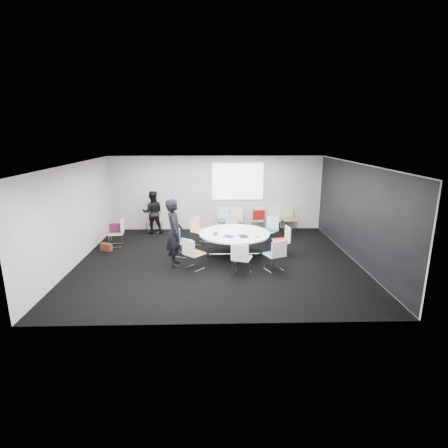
{
  "coord_description": "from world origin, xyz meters",
  "views": [
    {
      "loc": [
        -0.07,
        -9.61,
        3.62
      ],
      "look_at": [
        0.2,
        0.4,
        1.0
      ],
      "focal_mm": 28.0,
      "sensor_mm": 36.0,
      "label": 1
    }
  ],
  "objects_px": {
    "chair_ring_b": "(269,235)",
    "chair_ring_d": "(200,236)",
    "laptop": "(217,234)",
    "conference_table": "(234,239)",
    "cup": "(234,229)",
    "chair_person_back": "(154,225)",
    "chair_ring_h": "(274,261)",
    "person_main": "(174,233)",
    "chair_back_c": "(258,224)",
    "chair_back_b": "(237,224)",
    "chair_ring_a": "(281,246)",
    "chair_ring_c": "(234,233)",
    "brown_bag": "(106,247)",
    "chair_back_a": "(225,224)",
    "chair_back_e": "(289,224)",
    "chair_ring_g": "(242,264)",
    "maroon_bag": "(116,228)",
    "chair_spare_left": "(117,238)",
    "person_back": "(153,212)",
    "chair_ring_f": "(194,259)",
    "chair_ring_e": "(182,247)",
    "chair_back_d": "(274,224)"
  },
  "relations": [
    {
      "from": "person_back",
      "to": "laptop",
      "type": "distance_m",
      "value": 3.6
    },
    {
      "from": "chair_back_c",
      "to": "chair_back_d",
      "type": "bearing_deg",
      "value": -162.86
    },
    {
      "from": "maroon_bag",
      "to": "brown_bag",
      "type": "bearing_deg",
      "value": -112.78
    },
    {
      "from": "chair_ring_a",
      "to": "maroon_bag",
      "type": "xyz_separation_m",
      "value": [
        -5.25,
        1.03,
        0.34
      ]
    },
    {
      "from": "chair_person_back",
      "to": "person_main",
      "type": "height_order",
      "value": "person_main"
    },
    {
      "from": "chair_ring_h",
      "to": "chair_back_e",
      "type": "height_order",
      "value": "same"
    },
    {
      "from": "chair_back_c",
      "to": "brown_bag",
      "type": "distance_m",
      "value": 5.52
    },
    {
      "from": "chair_ring_h",
      "to": "chair_person_back",
      "type": "height_order",
      "value": "same"
    },
    {
      "from": "chair_back_d",
      "to": "chair_spare_left",
      "type": "bearing_deg",
      "value": 25.71
    },
    {
      "from": "chair_ring_c",
      "to": "chair_back_b",
      "type": "bearing_deg",
      "value": -119.29
    },
    {
      "from": "conference_table",
      "to": "chair_ring_g",
      "type": "height_order",
      "value": "chair_ring_g"
    },
    {
      "from": "conference_table",
      "to": "cup",
      "type": "xyz_separation_m",
      "value": [
        -0.01,
        0.29,
        0.25
      ]
    },
    {
      "from": "chair_ring_d",
      "to": "laptop",
      "type": "distance_m",
      "value": 1.57
    },
    {
      "from": "chair_ring_a",
      "to": "chair_ring_b",
      "type": "bearing_deg",
      "value": 1.32
    },
    {
      "from": "chair_back_b",
      "to": "brown_bag",
      "type": "distance_m",
      "value": 4.77
    },
    {
      "from": "chair_ring_a",
      "to": "person_main",
      "type": "distance_m",
      "value": 3.29
    },
    {
      "from": "chair_spare_left",
      "to": "chair_person_back",
      "type": "xyz_separation_m",
      "value": [
        0.95,
        1.67,
        0.0
      ]
    },
    {
      "from": "laptop",
      "to": "chair_ring_b",
      "type": "bearing_deg",
      "value": -49.22
    },
    {
      "from": "chair_ring_c",
      "to": "maroon_bag",
      "type": "bearing_deg",
      "value": -14.57
    },
    {
      "from": "chair_back_e",
      "to": "chair_person_back",
      "type": "bearing_deg",
      "value": -12.41
    },
    {
      "from": "chair_back_a",
      "to": "chair_back_e",
      "type": "xyz_separation_m",
      "value": [
        2.44,
        0.03,
        0.0
      ]
    },
    {
      "from": "maroon_bag",
      "to": "laptop",
      "type": "bearing_deg",
      "value": -20.3
    },
    {
      "from": "conference_table",
      "to": "brown_bag",
      "type": "relative_size",
      "value": 5.83
    },
    {
      "from": "chair_back_c",
      "to": "chair_back_b",
      "type": "bearing_deg",
      "value": 16.86
    },
    {
      "from": "chair_ring_e",
      "to": "chair_ring_f",
      "type": "height_order",
      "value": "same"
    },
    {
      "from": "chair_ring_a",
      "to": "chair_ring_d",
      "type": "relative_size",
      "value": 1.0
    },
    {
      "from": "chair_ring_d",
      "to": "cup",
      "type": "bearing_deg",
      "value": 83.9
    },
    {
      "from": "chair_back_a",
      "to": "maroon_bag",
      "type": "distance_m",
      "value": 4.0
    },
    {
      "from": "conference_table",
      "to": "cup",
      "type": "height_order",
      "value": "cup"
    },
    {
      "from": "cup",
      "to": "maroon_bag",
      "type": "distance_m",
      "value": 3.9
    },
    {
      "from": "chair_ring_c",
      "to": "brown_bag",
      "type": "relative_size",
      "value": 2.44
    },
    {
      "from": "chair_back_a",
      "to": "chair_person_back",
      "type": "bearing_deg",
      "value": -18.01
    },
    {
      "from": "chair_ring_h",
      "to": "person_main",
      "type": "height_order",
      "value": "person_main"
    },
    {
      "from": "chair_back_b",
      "to": "chair_back_e",
      "type": "height_order",
      "value": "same"
    },
    {
      "from": "chair_ring_e",
      "to": "chair_back_a",
      "type": "bearing_deg",
      "value": 172.49
    },
    {
      "from": "chair_ring_e",
      "to": "chair_person_back",
      "type": "bearing_deg",
      "value": -134.73
    },
    {
      "from": "conference_table",
      "to": "chair_ring_c",
      "type": "distance_m",
      "value": 1.58
    },
    {
      "from": "chair_back_a",
      "to": "chair_spare_left",
      "type": "bearing_deg",
      "value": 6.94
    },
    {
      "from": "chair_spare_left",
      "to": "person_back",
      "type": "height_order",
      "value": "person_back"
    },
    {
      "from": "chair_spare_left",
      "to": "person_back",
      "type": "relative_size",
      "value": 0.56
    },
    {
      "from": "chair_ring_g",
      "to": "chair_back_c",
      "type": "bearing_deg",
      "value": 97.33
    },
    {
      "from": "chair_back_e",
      "to": "chair_back_a",
      "type": "bearing_deg",
      "value": -11.97
    },
    {
      "from": "chair_ring_b",
      "to": "chair_back_c",
      "type": "relative_size",
      "value": 1.0
    },
    {
      "from": "chair_ring_e",
      "to": "brown_bag",
      "type": "height_order",
      "value": "chair_ring_e"
    },
    {
      "from": "chair_person_back",
      "to": "cup",
      "type": "height_order",
      "value": "chair_person_back"
    },
    {
      "from": "chair_ring_a",
      "to": "chair_ring_c",
      "type": "distance_m",
      "value": 2.02
    },
    {
      "from": "chair_ring_b",
      "to": "chair_ring_d",
      "type": "xyz_separation_m",
      "value": [
        -2.35,
        0.01,
        0.0
      ]
    },
    {
      "from": "chair_ring_b",
      "to": "chair_ring_g",
      "type": "height_order",
      "value": "same"
    },
    {
      "from": "chair_ring_f",
      "to": "chair_back_b",
      "type": "height_order",
      "value": "same"
    },
    {
      "from": "chair_back_d",
      "to": "brown_bag",
      "type": "height_order",
      "value": "chair_back_d"
    }
  ]
}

